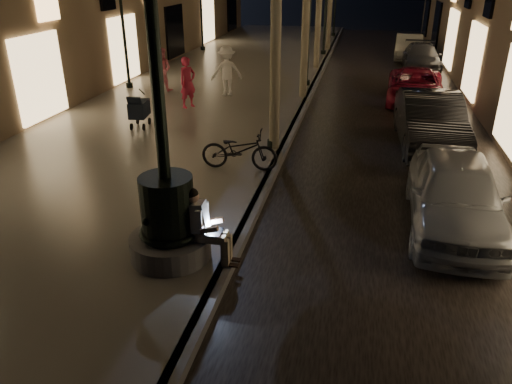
% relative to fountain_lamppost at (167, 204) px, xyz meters
% --- Properties ---
extents(ground, '(120.00, 120.00, 0.00)m').
position_rel_fountain_lamppost_xyz_m(ground, '(1.00, 13.00, -1.21)').
color(ground, black).
rests_on(ground, ground).
extents(cobble_lane, '(6.00, 45.00, 0.02)m').
position_rel_fountain_lamppost_xyz_m(cobble_lane, '(4.00, 13.00, -1.20)').
color(cobble_lane, black).
rests_on(cobble_lane, ground).
extents(promenade, '(8.00, 45.00, 0.20)m').
position_rel_fountain_lamppost_xyz_m(promenade, '(-3.00, 13.00, -1.11)').
color(promenade, slate).
rests_on(promenade, ground).
extents(curb_strip, '(0.25, 45.00, 0.20)m').
position_rel_fountain_lamppost_xyz_m(curb_strip, '(1.00, 13.00, -1.11)').
color(curb_strip, '#59595B').
rests_on(curb_strip, ground).
extents(fountain_lamppost, '(1.40, 1.40, 5.21)m').
position_rel_fountain_lamppost_xyz_m(fountain_lamppost, '(0.00, 0.00, 0.00)').
color(fountain_lamppost, '#59595B').
rests_on(fountain_lamppost, promenade).
extents(seated_man_laptop, '(0.97, 0.33, 1.34)m').
position_rel_fountain_lamppost_xyz_m(seated_man_laptop, '(0.61, 0.00, -0.30)').
color(seated_man_laptop, tan).
rests_on(seated_man_laptop, promenade).
extents(lamp_curb_a, '(0.36, 0.36, 4.81)m').
position_rel_fountain_lamppost_xyz_m(lamp_curb_a, '(0.70, 6.00, 2.02)').
color(lamp_curb_a, black).
rests_on(lamp_curb_a, promenade).
extents(lamp_curb_b, '(0.36, 0.36, 4.81)m').
position_rel_fountain_lamppost_xyz_m(lamp_curb_b, '(0.70, 14.00, 2.02)').
color(lamp_curb_b, black).
rests_on(lamp_curb_b, promenade).
extents(lamp_left_b, '(0.36, 0.36, 4.81)m').
position_rel_fountain_lamppost_xyz_m(lamp_left_b, '(-6.40, 12.00, 2.02)').
color(lamp_left_b, black).
rests_on(lamp_left_b, promenade).
extents(stroller, '(0.58, 1.16, 1.17)m').
position_rel_fountain_lamppost_xyz_m(stroller, '(-3.65, 6.93, -0.43)').
color(stroller, black).
rests_on(stroller, promenade).
extents(car_front, '(1.90, 4.38, 1.47)m').
position_rel_fountain_lamppost_xyz_m(car_front, '(5.00, 2.53, -0.48)').
color(car_front, '#9EA2A6').
rests_on(car_front, ground).
extents(car_second, '(1.83, 4.72, 1.53)m').
position_rel_fountain_lamppost_xyz_m(car_second, '(5.00, 7.51, -0.44)').
color(car_second, black).
rests_on(car_second, ground).
extents(car_third, '(2.29, 4.54, 1.23)m').
position_rel_fountain_lamppost_xyz_m(car_third, '(5.00, 12.71, -0.60)').
color(car_third, maroon).
rests_on(car_third, ground).
extents(car_rear, '(1.82, 4.33, 1.25)m').
position_rel_fountain_lamppost_xyz_m(car_rear, '(5.77, 19.45, -0.59)').
color(car_rear, '#313237').
rests_on(car_rear, ground).
extents(car_fifth, '(1.67, 4.10, 1.32)m').
position_rel_fountain_lamppost_xyz_m(car_fifth, '(5.34, 22.50, -0.55)').
color(car_fifth, gray).
rests_on(car_fifth, ground).
extents(pedestrian_red, '(0.72, 0.77, 1.76)m').
position_rel_fountain_lamppost_xyz_m(pedestrian_red, '(-2.97, 9.54, -0.13)').
color(pedestrian_red, '#BF2643').
rests_on(pedestrian_red, promenade).
extents(pedestrian_pink, '(0.85, 0.68, 1.68)m').
position_rel_fountain_lamppost_xyz_m(pedestrian_pink, '(-4.83, 11.77, -0.17)').
color(pedestrian_pink, pink).
rests_on(pedestrian_pink, promenade).
extents(pedestrian_white, '(1.38, 1.15, 1.86)m').
position_rel_fountain_lamppost_xyz_m(pedestrian_white, '(-2.10, 11.55, -0.08)').
color(pedestrian_white, white).
rests_on(pedestrian_white, promenade).
extents(bicycle, '(1.92, 0.74, 1.00)m').
position_rel_fountain_lamppost_xyz_m(bicycle, '(0.20, 4.21, -0.51)').
color(bicycle, black).
rests_on(bicycle, promenade).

